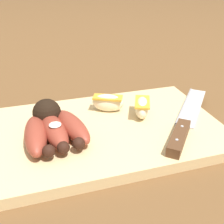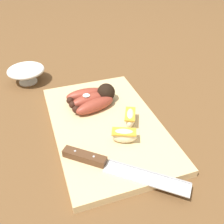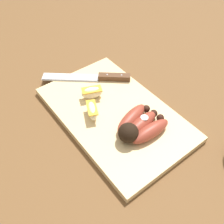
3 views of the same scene
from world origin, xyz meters
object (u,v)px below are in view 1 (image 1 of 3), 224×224
at_px(apple_wedge_near, 142,107).
at_px(apple_wedge_middle, 108,102).
at_px(chefs_knife, 184,125).
at_px(banana_bunch, 53,127).

distance_m(apple_wedge_near, apple_wedge_middle, 0.07).
bearing_deg(chefs_knife, apple_wedge_near, -48.84).
height_order(chefs_knife, apple_wedge_middle, apple_wedge_middle).
height_order(chefs_knife, apple_wedge_near, apple_wedge_near).
height_order(apple_wedge_near, apple_wedge_middle, same).
relative_size(apple_wedge_near, apple_wedge_middle, 0.99).
xyz_separation_m(banana_bunch, chefs_knife, (-0.23, 0.04, -0.01)).
distance_m(banana_bunch, apple_wedge_middle, 0.13).
bearing_deg(apple_wedge_middle, apple_wedge_near, 146.00).
distance_m(chefs_knife, apple_wedge_middle, 0.16).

